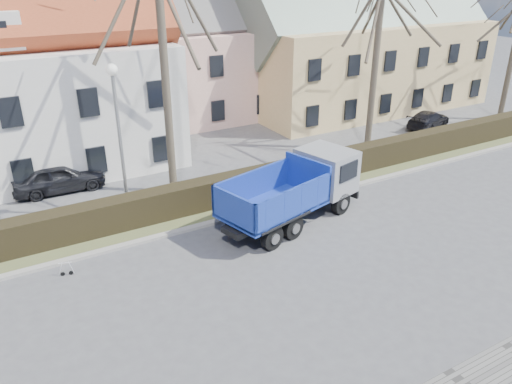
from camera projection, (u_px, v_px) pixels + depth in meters
ground at (313, 264)px, 17.92m from camera, size 120.00×120.00×0.00m
curb_far at (251, 213)px, 21.52m from camera, size 80.00×0.30×0.12m
grass_strip at (234, 199)px, 22.78m from camera, size 80.00×3.00×0.10m
hedge at (235, 189)px, 22.38m from camera, size 60.00×0.90×1.30m
building_pink at (191, 58)px, 33.81m from camera, size 10.80×8.80×8.00m
building_yellow at (357, 46)px, 36.78m from camera, size 18.80×10.80×8.50m
tree_1 at (164, 55)px, 21.06m from camera, size 9.20×9.20×12.65m
tree_2 at (376, 52)px, 26.84m from camera, size 8.00×8.00×11.00m
dump_truck at (288, 194)px, 20.23m from camera, size 7.14×4.07×2.69m
streetlight at (121, 144)px, 19.98m from camera, size 0.51×0.51×6.52m
cart_frame at (60, 269)px, 17.15m from camera, size 0.71×0.51×0.59m
parked_car_a at (59, 177)px, 23.43m from camera, size 4.23×1.84×1.42m
parked_car_b at (428, 119)px, 32.57m from camera, size 4.12×2.64×1.11m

